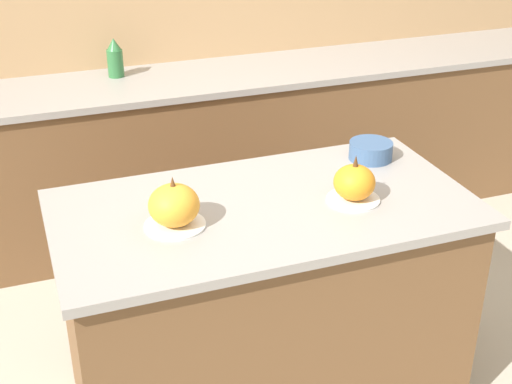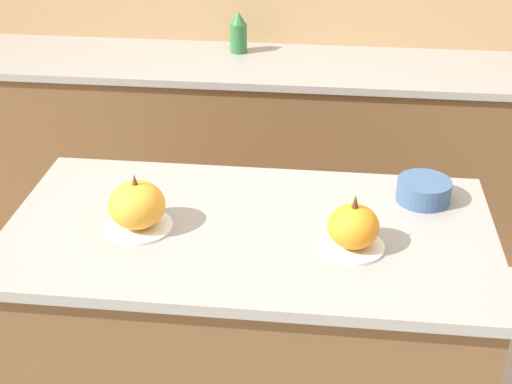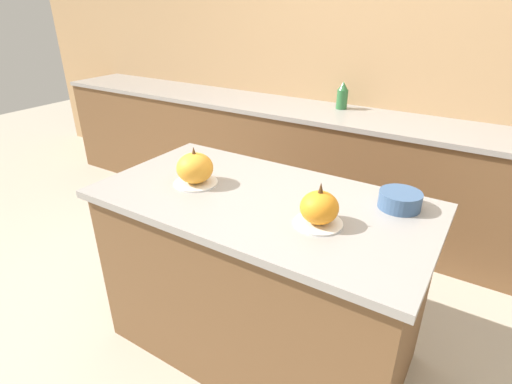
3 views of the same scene
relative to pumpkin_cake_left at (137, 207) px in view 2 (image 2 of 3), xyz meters
The scene contains 6 objects.
kitchen_island 0.62m from the pumpkin_cake_left, ahead, with size 1.51×0.80×0.88m.
back_counter 1.60m from the pumpkin_cake_left, 77.19° to the left, with size 6.00×0.60×0.91m.
pumpkin_cake_left is the anchor object (origin of this frame).
pumpkin_cake_right 0.65m from the pumpkin_cake_left, ahead, with size 0.19×0.19×0.18m.
bottle_tall 1.63m from the pumpkin_cake_left, 86.74° to the left, with size 0.08×0.08×0.21m.
mixing_bowl 0.92m from the pumpkin_cake_left, 16.89° to the left, with size 0.18×0.18×0.07m.
Camera 2 is at (0.23, -1.84, 2.06)m, focal length 50.00 mm.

